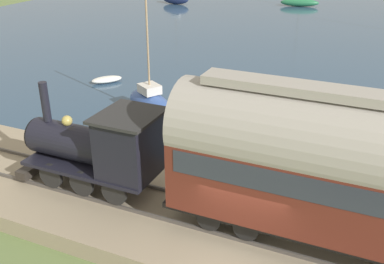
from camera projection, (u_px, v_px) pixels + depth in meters
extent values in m
plane|color=#607542|center=(240.00, 264.00, 13.06)|extent=(200.00, 200.00, 0.00)
cube|color=#2D4760|center=(367.00, 13.00, 49.50)|extent=(80.00, 80.00, 0.01)
cube|color=gray|center=(251.00, 236.00, 13.77)|extent=(5.41, 56.00, 0.59)
cube|color=#4C4742|center=(244.00, 241.00, 13.00)|extent=(0.07, 54.88, 0.12)
cube|color=#4C4742|center=(258.00, 213.00, 14.25)|extent=(0.07, 54.88, 0.12)
cylinder|color=black|center=(114.00, 192.00, 14.39)|extent=(0.12, 0.91, 0.91)
cylinder|color=black|center=(138.00, 171.00, 15.64)|extent=(0.12, 0.91, 0.91)
cylinder|color=black|center=(82.00, 184.00, 14.86)|extent=(0.12, 0.91, 0.91)
cylinder|color=black|center=(107.00, 163.00, 16.11)|extent=(0.12, 0.91, 0.91)
cylinder|color=black|center=(51.00, 176.00, 15.33)|extent=(0.12, 0.91, 0.91)
cylinder|color=black|center=(78.00, 157.00, 16.58)|extent=(0.12, 0.91, 0.91)
cube|color=black|center=(94.00, 164.00, 15.33)|extent=(2.01, 4.63, 0.12)
cylinder|color=black|center=(70.00, 141.00, 15.38)|extent=(1.24, 2.78, 1.24)
cylinder|color=black|center=(37.00, 134.00, 15.91)|extent=(1.18, 0.08, 1.18)
cylinder|color=black|center=(45.00, 102.00, 15.13)|extent=(0.28, 0.28, 1.38)
sphere|color=tan|center=(67.00, 121.00, 15.06)|extent=(0.36, 0.36, 0.36)
cube|color=black|center=(130.00, 145.00, 14.34)|extent=(1.91, 1.62, 1.94)
cube|color=#282828|center=(128.00, 115.00, 13.90)|extent=(2.11, 1.86, 0.10)
cube|color=#2D2823|center=(38.00, 165.00, 16.55)|extent=(1.81, 0.44, 0.32)
cylinder|color=black|center=(246.00, 229.00, 12.79)|extent=(0.12, 0.76, 0.76)
cylinder|color=black|center=(261.00, 202.00, 14.05)|extent=(0.12, 0.76, 0.76)
cylinder|color=black|center=(209.00, 219.00, 13.21)|extent=(0.12, 0.76, 0.76)
cylinder|color=black|center=(226.00, 193.00, 14.47)|extent=(0.12, 0.76, 0.76)
cube|color=black|center=(325.00, 223.00, 12.53)|extent=(2.15, 9.15, 0.16)
cube|color=#5B2319|center=(331.00, 184.00, 12.00)|extent=(2.39, 8.78, 2.37)
cube|color=#2D333D|center=(333.00, 171.00, 11.82)|extent=(2.42, 8.23, 0.66)
cylinder|color=gray|center=(337.00, 145.00, 11.50)|extent=(2.51, 8.78, 2.51)
cube|color=gray|center=(345.00, 94.00, 10.91)|extent=(0.84, 7.32, 0.24)
ellipsoid|color=#335199|center=(150.00, 103.00, 23.07)|extent=(3.09, 3.73, 1.14)
cylinder|color=#9E8460|center=(148.00, 47.00, 21.81)|extent=(0.10, 0.10, 4.80)
cube|color=silver|center=(150.00, 89.00, 22.73)|extent=(1.30, 1.35, 0.45)
ellipsoid|color=#236B42|center=(300.00, 3.00, 53.03)|extent=(2.07, 4.58, 0.88)
ellipsoid|color=silver|center=(107.00, 79.00, 27.80)|extent=(1.99, 1.88, 0.38)
ellipsoid|color=#B7B2A3|center=(317.00, 104.00, 24.00)|extent=(2.34, 2.31, 0.38)
ellipsoid|color=silver|center=(344.00, 158.00, 18.53)|extent=(2.60, 2.30, 0.37)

